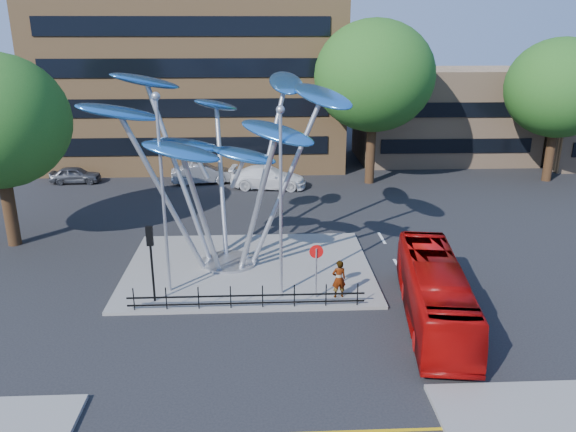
{
  "coord_description": "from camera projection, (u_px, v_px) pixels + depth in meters",
  "views": [
    {
      "loc": [
        -0.27,
        -19.62,
        11.39
      ],
      "look_at": [
        0.85,
        4.0,
        3.43
      ],
      "focal_mm": 35.0,
      "sensor_mm": 36.0,
      "label": 1
    }
  ],
  "objects": [
    {
      "name": "parked_car_left",
      "position": [
        75.0,
        175.0,
        43.13
      ],
      "size": [
        3.81,
        1.62,
        1.28
      ],
      "primitive_type": "imported",
      "rotation": [
        0.0,
        0.0,
        1.6
      ],
      "color": "#45474E",
      "rests_on": "ground"
    },
    {
      "name": "tree_right",
      "position": [
        374.0,
        76.0,
        40.85
      ],
      "size": [
        8.8,
        8.8,
        12.11
      ],
      "color": "black",
      "rests_on": "ground"
    },
    {
      "name": "low_building_near",
      "position": [
        443.0,
        115.0,
        50.07
      ],
      "size": [
        15.0,
        8.0,
        8.0
      ],
      "primitive_type": "cube",
      "color": "tan",
      "rests_on": "ground"
    },
    {
      "name": "street_lamp_left",
      "position": [
        162.0,
        178.0,
        23.63
      ],
      "size": [
        0.36,
        0.36,
        8.8
      ],
      "color": "#9EA0A5",
      "rests_on": "traffic_island"
    },
    {
      "name": "street_lamp_right",
      "position": [
        281.0,
        186.0,
        23.46
      ],
      "size": [
        0.36,
        0.36,
        8.3
      ],
      "color": "#9EA0A5",
      "rests_on": "traffic_island"
    },
    {
      "name": "pedestrian_railing_front",
      "position": [
        247.0,
        299.0,
        23.61
      ],
      "size": [
        10.0,
        0.06,
        1.0
      ],
      "color": "black",
      "rests_on": "traffic_island"
    },
    {
      "name": "tree_far",
      "position": [
        560.0,
        88.0,
        41.77
      ],
      "size": [
        8.0,
        8.0,
        10.81
      ],
      "color": "black",
      "rests_on": "ground"
    },
    {
      "name": "red_bus",
      "position": [
        434.0,
        292.0,
        22.6
      ],
      "size": [
        3.35,
        9.22,
        2.51
      ],
      "primitive_type": "imported",
      "rotation": [
        0.0,
        0.0,
        -0.14
      ],
      "color": "#A20807",
      "rests_on": "ground"
    },
    {
      "name": "parked_car_right",
      "position": [
        268.0,
        177.0,
        41.72
      ],
      "size": [
        5.87,
        2.96,
        1.63
      ],
      "primitive_type": "imported",
      "rotation": [
        0.0,
        0.0,
        1.45
      ],
      "color": "white",
      "rests_on": "ground"
    },
    {
      "name": "pedestrian",
      "position": [
        339.0,
        279.0,
        24.4
      ],
      "size": [
        0.68,
        0.5,
        1.73
      ],
      "primitive_type": "imported",
      "rotation": [
        0.0,
        0.0,
        3.29
      ],
      "color": "gray",
      "rests_on": "traffic_island"
    },
    {
      "name": "no_entry_sign_island",
      "position": [
        316.0,
        262.0,
        24.11
      ],
      "size": [
        0.6,
        0.1,
        2.45
      ],
      "color": "#9EA0A5",
      "rests_on": "traffic_island"
    },
    {
      "name": "parked_car_mid",
      "position": [
        202.0,
        173.0,
        43.03
      ],
      "size": [
        4.88,
        2.29,
        1.55
      ],
      "primitive_type": "imported",
      "rotation": [
        0.0,
        0.0,
        1.72
      ],
      "color": "#9C9FA3",
      "rests_on": "ground"
    },
    {
      "name": "leaf_sculpture",
      "position": [
        223.0,
        129.0,
        26.26
      ],
      "size": [
        12.72,
        9.54,
        9.51
      ],
      "color": "#9EA0A5",
      "rests_on": "traffic_island"
    },
    {
      "name": "ground",
      "position": [
        271.0,
        330.0,
        22.22
      ],
      "size": [
        120.0,
        120.0,
        0.0
      ],
      "primitive_type": "plane",
      "color": "black",
      "rests_on": "ground"
    },
    {
      "name": "traffic_island",
      "position": [
        249.0,
        268.0,
        27.83
      ],
      "size": [
        12.0,
        9.0,
        0.15
      ],
      "primitive_type": "cube",
      "color": "slate",
      "rests_on": "ground"
    },
    {
      "name": "traffic_light_island",
      "position": [
        151.0,
        248.0,
        23.53
      ],
      "size": [
        0.28,
        0.18,
        3.42
      ],
      "color": "black",
      "rests_on": "traffic_island"
    }
  ]
}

